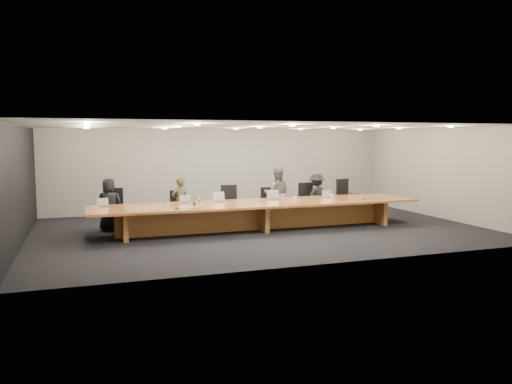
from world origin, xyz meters
The scene contains 29 objects.
ground centered at (0.00, 0.00, 0.00)m, with size 12.00×12.00×0.00m, color black.
back_wall centered at (0.00, 4.00, 1.40)m, with size 12.00×0.02×2.80m, color beige.
left_wall_panel centered at (-5.94, 0.00, 1.37)m, with size 0.08×7.84×2.74m, color black.
conference_table centered at (0.00, 0.00, 0.52)m, with size 9.00×1.80×0.75m.
chair_far_left centered at (-3.76, 1.32, 0.57)m, with size 0.58×0.58×1.15m, color black, non-canonical shape.
chair_left centered at (-1.98, 1.30, 0.51)m, with size 0.52×0.52×1.03m, color black, non-canonical shape.
chair_mid_left centered at (-0.49, 1.18, 0.57)m, with size 0.58×0.58×1.14m, color black, non-canonical shape.
chair_mid_right centered at (0.74, 1.28, 0.51)m, with size 0.52×0.52×1.02m, color black, non-canonical shape.
chair_right centered at (2.08, 1.35, 0.56)m, with size 0.57×0.57×1.12m, color black, non-canonical shape.
chair_far_right centered at (3.48, 1.35, 0.60)m, with size 0.61×0.61×1.20m, color black, non-canonical shape.
person_a centered at (-3.88, 1.18, 0.71)m, with size 0.70×0.45×1.42m, color black.
person_b centered at (-1.97, 1.12, 0.70)m, with size 0.51×0.34×1.40m, color #36351D.
person_c centered at (1.00, 1.24, 0.81)m, with size 0.79×0.61×1.62m, color #515253.
person_d centered at (2.32, 1.21, 0.70)m, with size 0.90×0.52×1.40m, color black.
laptop_a centered at (-4.06, 0.40, 0.86)m, with size 0.29×0.21×0.23m, color tan, non-canonical shape.
laptop_b centered at (-1.96, 0.39, 0.87)m, with size 0.30×0.21×0.23m, color tan, non-canonical shape.
laptop_c centered at (-0.98, 0.37, 0.89)m, with size 0.36×0.26×0.29m, color tan, non-canonical shape.
laptop_d centered at (0.57, 0.36, 0.89)m, with size 0.36×0.26×0.28m, color tan, non-canonical shape.
laptop_e centered at (2.24, 0.29, 0.87)m, with size 0.30×0.22×0.23m, color #C4AE95, non-canonical shape.
water_bottle centered at (-1.68, -0.02, 0.86)m, with size 0.07×0.07×0.21m, color silver.
amber_mug centered at (-1.81, -0.03, 0.80)m, with size 0.08×0.08×0.10m, color brown.
paper_cup_near centered at (1.15, 0.22, 0.79)m, with size 0.07×0.07×0.08m, color silver.
paper_cup_far centered at (2.34, 0.25, 0.80)m, with size 0.08×0.08×0.10m, color white.
notepad centered at (-4.19, 0.43, 0.76)m, with size 0.29×0.23×0.02m, color white.
lime_gadget centered at (-4.18, 0.43, 0.78)m, with size 0.14×0.08×0.02m, color #55AA2D.
av_box centered at (-3.51, -0.60, 0.76)m, with size 0.19×0.14×0.03m, color #B3B3B8.
mic_left centered at (-2.37, -0.58, 0.77)m, with size 0.13×0.13×0.03m, color black.
mic_center centered at (0.33, -0.63, 0.76)m, with size 0.11×0.11×0.03m, color black.
mic_right centered at (3.07, -0.32, 0.76)m, with size 0.10×0.10×0.03m, color black.
Camera 1 is at (-4.53, -12.68, 2.47)m, focal length 35.00 mm.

